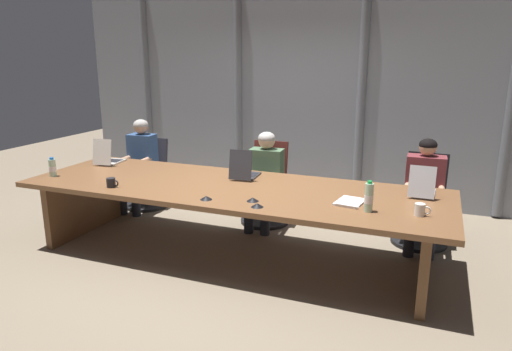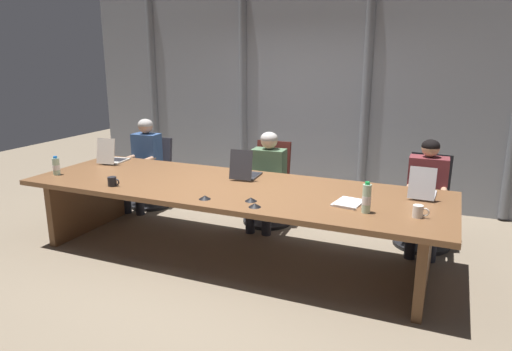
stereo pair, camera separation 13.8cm
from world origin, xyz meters
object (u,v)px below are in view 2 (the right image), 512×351
object	(u,v)px
person_left_mid	(266,173)
coffee_mug_far	(113,181)
conference_mic_left_side	(255,205)
laptop_center	(423,191)
person_center	(426,189)
coffee_mug_near	(418,211)
laptop_left_end	(113,158)
office_chair_center	(424,212)
conference_mic_right_side	(251,199)
water_bottle_primary	(56,166)
laptop_left_mid	(245,172)
water_bottle_secondary	(367,199)
spiral_notepad	(348,203)
office_chair_left_end	(152,180)
office_chair_left_mid	(269,193)
conference_mic_middle	(205,197)
person_left_end	(144,159)

from	to	relation	value
person_left_mid	coffee_mug_far	bearing A→B (deg)	-40.85
conference_mic_left_side	laptop_center	bearing A→B (deg)	34.26
person_center	coffee_mug_near	size ratio (longest dim) A/B	8.98
laptop_left_end	office_chair_center	size ratio (longest dim) A/B	0.42
coffee_mug_far	laptop_center	bearing A→B (deg)	16.28
laptop_left_end	conference_mic_right_side	distance (m)	2.30
water_bottle_primary	coffee_mug_near	size ratio (longest dim) A/B	1.58
laptop_left_mid	conference_mic_left_side	bearing A→B (deg)	-155.54
person_center	water_bottle_secondary	bearing A→B (deg)	-19.58
laptop_left_end	laptop_center	world-z (taller)	laptop_left_end
coffee_mug_far	spiral_notepad	xyz separation A→B (m)	(2.30, 0.36, -0.04)
office_chair_left_end	person_center	xyz separation A→B (m)	(3.58, -0.16, 0.32)
laptop_left_mid	water_bottle_secondary	xyz separation A→B (m)	(1.39, -0.63, 0.06)
office_chair_left_end	office_chair_left_mid	world-z (taller)	office_chair_left_mid
coffee_mug_near	spiral_notepad	world-z (taller)	coffee_mug_near
spiral_notepad	office_chair_center	bearing A→B (deg)	73.53
conference_mic_left_side	conference_mic_middle	size ratio (longest dim) A/B	1.00
water_bottle_primary	spiral_notepad	xyz separation A→B (m)	(3.17, 0.24, -0.09)
conference_mic_left_side	spiral_notepad	bearing A→B (deg)	29.43
office_chair_left_mid	conference_mic_middle	size ratio (longest dim) A/B	9.01
laptop_center	coffee_mug_far	xyz separation A→B (m)	(-2.88, -0.84, -0.01)
office_chair_left_mid	office_chair_center	bearing A→B (deg)	87.05
person_center	conference_mic_left_side	xyz separation A→B (m)	(-1.32, -1.47, 0.10)
laptop_left_end	laptop_left_mid	distance (m)	1.79
laptop_left_end	office_chair_left_end	size ratio (longest dim) A/B	0.45
conference_mic_left_side	conference_mic_middle	xyz separation A→B (m)	(-0.51, 0.03, 0.00)
coffee_mug_near	water_bottle_primary	bearing A→B (deg)	-178.26
office_chair_left_end	water_bottle_primary	world-z (taller)	water_bottle_primary
coffee_mug_near	laptop_left_end	bearing A→B (deg)	170.47
laptop_left_mid	coffee_mug_near	xyz separation A→B (m)	(1.81, -0.58, -0.01)
office_chair_center	laptop_left_end	bearing A→B (deg)	-73.30
water_bottle_primary	conference_mic_right_side	world-z (taller)	water_bottle_primary
person_left_end	conference_mic_right_side	size ratio (longest dim) A/B	10.95
office_chair_left_mid	coffee_mug_far	bearing A→B (deg)	-36.66
office_chair_center	water_bottle_primary	size ratio (longest dim) A/B	4.72
office_chair_left_end	conference_mic_left_side	size ratio (longest dim) A/B	8.37
laptop_left_mid	person_left_end	size ratio (longest dim) A/B	0.34
coffee_mug_near	person_center	bearing A→B (deg)	90.15
water_bottle_primary	laptop_left_mid	bearing A→B (deg)	19.63
office_chair_left_end	person_left_end	distance (m)	0.37
person_left_end	water_bottle_primary	bearing A→B (deg)	-10.45
water_bottle_primary	coffee_mug_near	bearing A→B (deg)	1.74
laptop_left_mid	office_chair_center	distance (m)	2.01
office_chair_center	person_left_mid	bearing A→B (deg)	-79.98
office_chair_center	person_left_end	size ratio (longest dim) A/B	0.82
laptop_center	office_chair_left_mid	world-z (taller)	laptop_center
laptop_center	spiral_notepad	xyz separation A→B (m)	(-0.58, -0.48, -0.05)
person_center	coffee_mug_far	xyz separation A→B (m)	(-2.89, -1.43, 0.13)
person_left_mid	person_center	size ratio (longest dim) A/B	0.97
conference_mic_middle	water_bottle_primary	bearing A→B (deg)	175.93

